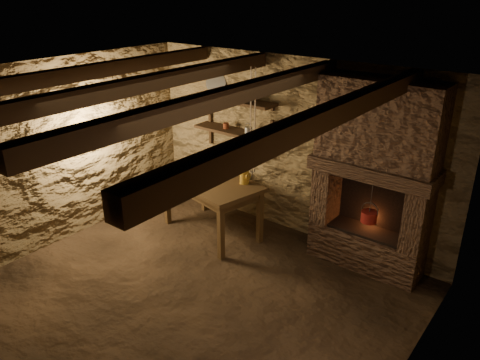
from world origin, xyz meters
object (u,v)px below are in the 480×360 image
Objects in this scene: stoneware_jug at (245,170)px; iron_stockpot at (245,94)px; work_table at (212,204)px; wooden_bowl at (180,167)px; red_pot at (369,216)px.

iron_stockpot is at bearing 115.15° from stoneware_jug.
iron_stockpot reaches higher than work_table.
iron_stockpot reaches higher than wooden_bowl.
work_table is 6.39× the size of iron_stockpot.
work_table is 0.72m from stoneware_jug.
stoneware_jug is 1.66m from red_pot.
wooden_bowl is at bearing -138.73° from iron_stockpot.
stoneware_jug reaches higher than red_pot.
red_pot is (1.93, -0.12, -1.16)m from iron_stockpot.
wooden_bowl is 1.48× the size of iron_stockpot.
iron_stockpot is at bearing 41.27° from wooden_bowl.
stoneware_jug is (0.43, 0.18, 0.55)m from work_table.
stoneware_jug reaches higher than work_table.
wooden_bowl is 0.65× the size of red_pot.
red_pot is (2.04, 0.49, 0.27)m from work_table.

